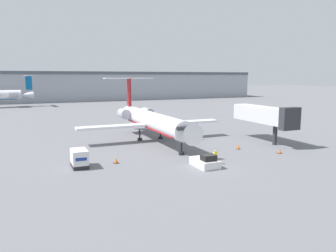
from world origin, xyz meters
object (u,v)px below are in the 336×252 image
object	(u,v)px
jet_bridge	(265,115)
worker_by_wing	(196,134)
traffic_cone_right	(239,147)
traffic_cone_mid	(280,151)
worker_near_tug	(215,157)
luggage_cart	(79,158)
pushback_tug	(205,162)
airplane_main	(151,120)
traffic_cone_left	(116,161)

from	to	relation	value
jet_bridge	worker_by_wing	bearing A→B (deg)	147.65
traffic_cone_right	traffic_cone_mid	size ratio (longest dim) A/B	1.07
worker_near_tug	traffic_cone_mid	bearing A→B (deg)	6.55
luggage_cart	jet_bridge	size ratio (longest dim) A/B	0.22
pushback_tug	jet_bridge	distance (m)	19.39
worker_by_wing	jet_bridge	xyz separation A→B (m)	(9.47, -6.00, 3.45)
airplane_main	luggage_cart	bearing A→B (deg)	-138.24
airplane_main	jet_bridge	distance (m)	18.77
luggage_cart	traffic_cone_right	distance (m)	23.27
luggage_cart	worker_by_wing	distance (m)	23.00
pushback_tug	worker_near_tug	bearing A→B (deg)	16.71
traffic_cone_left	traffic_cone_mid	xyz separation A→B (m)	(22.49, -3.97, -0.02)
luggage_cart	worker_near_tug	distance (m)	16.41
worker_by_wing	jet_bridge	world-z (taller)	jet_bridge
airplane_main	traffic_cone_right	xyz separation A→B (m)	(9.45, -11.69, -3.13)
pushback_tug	traffic_cone_right	xyz separation A→B (m)	(9.42, 6.40, -0.26)
worker_by_wing	traffic_cone_mid	xyz separation A→B (m)	(6.02, -13.51, -0.69)
traffic_cone_right	traffic_cone_mid	world-z (taller)	traffic_cone_right
worker_near_tug	worker_by_wing	xyz separation A→B (m)	(5.37, 14.82, 0.08)
worker_by_wing	traffic_cone_left	world-z (taller)	worker_by_wing
pushback_tug	luggage_cart	bearing A→B (deg)	157.39
luggage_cart	jet_bridge	distance (m)	30.78
pushback_tug	jet_bridge	xyz separation A→B (m)	(16.55, 9.33, 3.87)
jet_bridge	airplane_main	bearing A→B (deg)	152.15
luggage_cart	jet_bridge	world-z (taller)	jet_bridge
airplane_main	traffic_cone_mid	world-z (taller)	airplane_main
pushback_tug	worker_by_wing	world-z (taller)	worker_by_wing
airplane_main	traffic_cone_left	world-z (taller)	airplane_main
traffic_cone_right	worker_by_wing	bearing A→B (deg)	104.67
traffic_cone_mid	jet_bridge	world-z (taller)	jet_bridge
airplane_main	traffic_cone_right	bearing A→B (deg)	-51.06
traffic_cone_mid	jet_bridge	bearing A→B (deg)	65.36
pushback_tug	traffic_cone_left	world-z (taller)	pushback_tug
airplane_main	traffic_cone_mid	size ratio (longest dim) A/B	43.83
luggage_cart	airplane_main	bearing A→B (deg)	41.76
worker_by_wing	traffic_cone_right	size ratio (longest dim) A/B	2.70
airplane_main	jet_bridge	size ratio (longest dim) A/B	2.19
worker_by_wing	traffic_cone_mid	bearing A→B (deg)	-65.97
traffic_cone_left	airplane_main	bearing A→B (deg)	52.72
pushback_tug	traffic_cone_left	size ratio (longest dim) A/B	5.64
worker_near_tug	worker_by_wing	distance (m)	15.76
worker_near_tug	traffic_cone_mid	distance (m)	11.48
airplane_main	luggage_cart	xyz separation A→B (m)	(-13.81, -12.33, -2.39)
airplane_main	worker_near_tug	bearing A→B (deg)	-84.34
airplane_main	worker_by_wing	xyz separation A→B (m)	(7.11, -2.76, -2.46)
luggage_cart	pushback_tug	bearing A→B (deg)	-22.61
airplane_main	traffic_cone_right	distance (m)	15.35
airplane_main	pushback_tug	distance (m)	18.32
pushback_tug	worker_by_wing	bearing A→B (deg)	65.21
pushback_tug	traffic_cone_left	distance (m)	11.04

